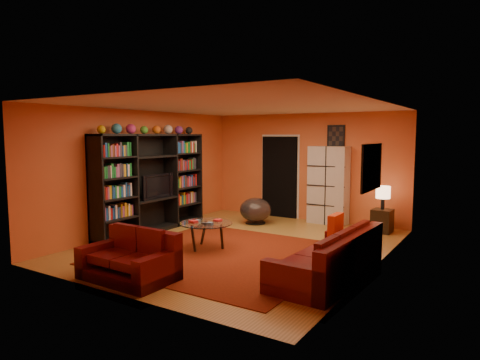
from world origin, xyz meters
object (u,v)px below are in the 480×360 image
Objects in this scene: coffee_table at (206,225)px; storage_cabinet at (328,185)px; side_table at (382,221)px; table_lamp at (383,193)px; entertainment_unit at (152,183)px; tv at (155,186)px; sofa at (333,260)px; bowl_chair at (255,210)px; loveseat at (132,259)px.

coffee_table is 0.53× the size of storage_cabinet.
side_table is 0.60m from table_lamp.
entertainment_unit reaches higher than table_lamp.
storage_cabinet reaches higher than side_table.
tv is 4.88m from table_lamp.
bowl_chair is (-2.92, 2.79, 0.04)m from sofa.
sofa is (4.36, -0.96, -0.70)m from tv.
tv is 3.17m from loveseat.
side_table is at bearing -24.16° from loveseat.
sofa is 4.56× the size of table_lamp.
storage_cabinet reaches higher than sofa.
tv is 2.00m from coffee_table.
tv reaches higher than loveseat.
table_lamp reaches higher than bowl_chair.
coffee_table is at bearing -16.76° from entertainment_unit.
sofa is at bearing -87.40° from side_table.
tv is at bearing 170.25° from sofa.
side_table is (4.26, 2.51, -0.80)m from entertainment_unit.
sofa is (4.41, -0.92, -0.77)m from entertainment_unit.
table_lamp is at bearing 52.21° from coffee_table.
loveseat is at bearing -115.34° from table_lamp.
bowl_chair is 2.88m from table_lamp.
sofa reaches higher than coffee_table.
loveseat is 1.86m from coffee_table.
side_table is (2.34, 4.93, -0.04)m from loveseat.
loveseat is at bearing -142.77° from tv.
entertainment_unit is 6.00× the size of side_table.
storage_cabinet is (2.88, 2.76, -0.08)m from tv.
entertainment_unit reaches higher than side_table.
coffee_table is 3.91m from table_lamp.
sofa is 1.65× the size of loveseat.
storage_cabinet is at bearing 167.70° from side_table.
storage_cabinet is (-1.48, 3.72, 0.62)m from sofa.
bowl_chair is at bearing -166.96° from side_table.
storage_cabinet is 2.44× the size of bowl_chair.
storage_cabinet is at bearing -46.26° from tv.
entertainment_unit is 0.09m from tv.
coffee_table is at bearing 2.67° from loveseat.
storage_cabinet is (1.06, 3.36, 0.47)m from coffee_table.
table_lamp is (-0.16, 3.43, 0.57)m from sofa.
loveseat reaches higher than side_table.
bowl_chair is (-0.37, 2.44, -0.12)m from coffee_table.
storage_cabinet is at bearing -9.79° from loveseat.
bowl_chair is (1.45, 1.83, -0.66)m from tv.
table_lamp is (-0.00, 0.00, 0.60)m from side_table.
entertainment_unit is 2.17× the size of loveseat.
entertainment_unit is 1.32× the size of sofa.
table_lamp is at bearing 30.54° from entertainment_unit.
bowl_chair is at bearing -144.67° from storage_cabinet.
storage_cabinet is at bearing 167.70° from table_lamp.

